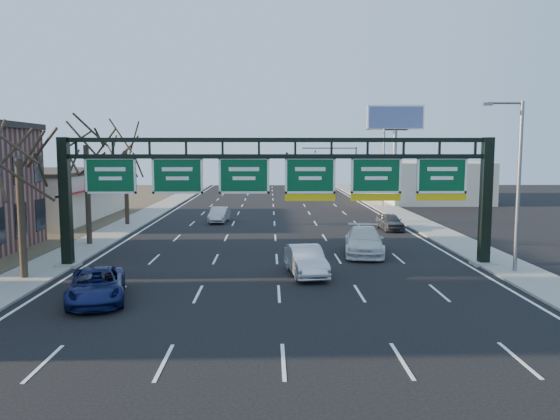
{
  "coord_description": "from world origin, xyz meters",
  "views": [
    {
      "loc": [
        -0.41,
        -22.2,
        6.48
      ],
      "look_at": [
        0.15,
        7.74,
        3.2
      ],
      "focal_mm": 35.0,
      "sensor_mm": 36.0,
      "label": 1
    }
  ],
  "objects_px": {
    "car_silver_sedan": "(306,261)",
    "car_white_wagon": "(364,241)",
    "sign_gantry": "(280,184)",
    "car_blue_suv": "(97,285)"
  },
  "relations": [
    {
      "from": "car_white_wagon",
      "to": "car_blue_suv",
      "type": "bearing_deg",
      "value": -134.19
    },
    {
      "from": "sign_gantry",
      "to": "car_white_wagon",
      "type": "bearing_deg",
      "value": 32.33
    },
    {
      "from": "car_silver_sedan",
      "to": "car_white_wagon",
      "type": "height_order",
      "value": "car_white_wagon"
    },
    {
      "from": "car_blue_suv",
      "to": "car_silver_sedan",
      "type": "distance_m",
      "value": 10.5
    },
    {
      "from": "car_silver_sedan",
      "to": "sign_gantry",
      "type": "bearing_deg",
      "value": 112.25
    },
    {
      "from": "sign_gantry",
      "to": "car_blue_suv",
      "type": "relative_size",
      "value": 4.93
    },
    {
      "from": "car_silver_sedan",
      "to": "car_white_wagon",
      "type": "xyz_separation_m",
      "value": [
        4.02,
        5.66,
        0.07
      ]
    },
    {
      "from": "sign_gantry",
      "to": "car_silver_sedan",
      "type": "bearing_deg",
      "value": -60.23
    },
    {
      "from": "car_white_wagon",
      "to": "sign_gantry",
      "type": "bearing_deg",
      "value": -139.83
    },
    {
      "from": "sign_gantry",
      "to": "car_blue_suv",
      "type": "bearing_deg",
      "value": -138.7
    }
  ]
}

